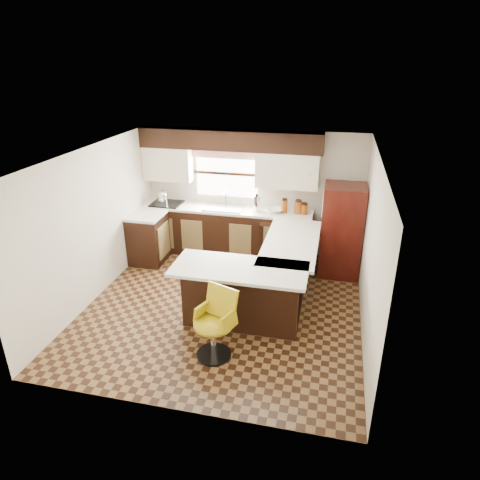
% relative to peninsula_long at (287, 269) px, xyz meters
% --- Properties ---
extents(floor, '(4.40, 4.40, 0.00)m').
position_rel_peninsula_long_xyz_m(floor, '(-0.90, -0.62, -0.45)').
color(floor, '#49301A').
rests_on(floor, ground).
extents(ceiling, '(4.40, 4.40, 0.00)m').
position_rel_peninsula_long_xyz_m(ceiling, '(-0.90, -0.62, 1.95)').
color(ceiling, silver).
rests_on(ceiling, wall_back).
extents(wall_back, '(4.40, 0.00, 4.40)m').
position_rel_peninsula_long_xyz_m(wall_back, '(-0.90, 1.58, 0.75)').
color(wall_back, beige).
rests_on(wall_back, floor).
extents(wall_front, '(4.40, 0.00, 4.40)m').
position_rel_peninsula_long_xyz_m(wall_front, '(-0.90, -2.83, 0.75)').
color(wall_front, beige).
rests_on(wall_front, floor).
extents(wall_left, '(0.00, 4.40, 4.40)m').
position_rel_peninsula_long_xyz_m(wall_left, '(-3.00, -0.62, 0.75)').
color(wall_left, beige).
rests_on(wall_left, floor).
extents(wall_right, '(0.00, 4.40, 4.40)m').
position_rel_peninsula_long_xyz_m(wall_right, '(1.20, -0.62, 0.75)').
color(wall_right, beige).
rests_on(wall_right, floor).
extents(base_cab_back, '(3.30, 0.60, 0.90)m').
position_rel_peninsula_long_xyz_m(base_cab_back, '(-1.35, 1.28, 0.00)').
color(base_cab_back, black).
rests_on(base_cab_back, floor).
extents(base_cab_left, '(0.60, 0.70, 0.90)m').
position_rel_peninsula_long_xyz_m(base_cab_left, '(-2.70, 0.62, 0.00)').
color(base_cab_left, black).
rests_on(base_cab_left, floor).
extents(counter_back, '(3.30, 0.60, 0.04)m').
position_rel_peninsula_long_xyz_m(counter_back, '(-1.35, 1.28, 0.47)').
color(counter_back, silver).
rests_on(counter_back, base_cab_back).
extents(counter_left, '(0.60, 0.70, 0.04)m').
position_rel_peninsula_long_xyz_m(counter_left, '(-2.70, 0.62, 0.47)').
color(counter_left, silver).
rests_on(counter_left, base_cab_left).
extents(soffit, '(3.40, 0.35, 0.36)m').
position_rel_peninsula_long_xyz_m(soffit, '(-1.30, 1.40, 1.77)').
color(soffit, black).
rests_on(soffit, wall_back).
extents(upper_cab_left, '(0.94, 0.35, 0.64)m').
position_rel_peninsula_long_xyz_m(upper_cab_left, '(-2.52, 1.40, 1.27)').
color(upper_cab_left, beige).
rests_on(upper_cab_left, wall_back).
extents(upper_cab_right, '(1.14, 0.35, 0.64)m').
position_rel_peninsula_long_xyz_m(upper_cab_right, '(-0.22, 1.40, 1.27)').
color(upper_cab_right, beige).
rests_on(upper_cab_right, wall_back).
extents(window_pane, '(1.20, 0.02, 0.90)m').
position_rel_peninsula_long_xyz_m(window_pane, '(-1.40, 1.56, 1.10)').
color(window_pane, white).
rests_on(window_pane, wall_back).
extents(valance, '(1.30, 0.06, 0.18)m').
position_rel_peninsula_long_xyz_m(valance, '(-1.40, 1.52, 1.49)').
color(valance, '#D19B93').
rests_on(valance, wall_back).
extents(sink, '(0.75, 0.45, 0.03)m').
position_rel_peninsula_long_xyz_m(sink, '(-1.40, 1.25, 0.51)').
color(sink, '#B2B2B7').
rests_on(sink, counter_back).
extents(dishwasher, '(0.58, 0.03, 0.78)m').
position_rel_peninsula_long_xyz_m(dishwasher, '(-0.35, 0.99, -0.02)').
color(dishwasher, black).
rests_on(dishwasher, floor).
extents(cooktop, '(0.58, 0.50, 0.02)m').
position_rel_peninsula_long_xyz_m(cooktop, '(-2.55, 1.25, 0.51)').
color(cooktop, black).
rests_on(cooktop, counter_back).
extents(peninsula_long, '(0.60, 1.95, 0.90)m').
position_rel_peninsula_long_xyz_m(peninsula_long, '(0.00, 0.00, 0.00)').
color(peninsula_long, black).
rests_on(peninsula_long, floor).
extents(peninsula_return, '(1.65, 0.60, 0.90)m').
position_rel_peninsula_long_xyz_m(peninsula_return, '(-0.53, -0.97, 0.00)').
color(peninsula_return, black).
rests_on(peninsula_return, floor).
extents(counter_pen_long, '(0.84, 1.95, 0.04)m').
position_rel_peninsula_long_xyz_m(counter_pen_long, '(0.05, 0.00, 0.47)').
color(counter_pen_long, silver).
rests_on(counter_pen_long, peninsula_long).
extents(counter_pen_return, '(1.89, 0.84, 0.04)m').
position_rel_peninsula_long_xyz_m(counter_pen_return, '(-0.55, -1.06, 0.47)').
color(counter_pen_return, silver).
rests_on(counter_pen_return, peninsula_return).
extents(refrigerator, '(0.70, 0.67, 1.64)m').
position_rel_peninsula_long_xyz_m(refrigerator, '(0.83, 0.93, 0.37)').
color(refrigerator, '#390E09').
rests_on(refrigerator, floor).
extents(bar_chair, '(0.65, 0.65, 0.95)m').
position_rel_peninsula_long_xyz_m(bar_chair, '(-0.72, -1.83, 0.02)').
color(bar_chair, '#B2990D').
rests_on(bar_chair, floor).
extents(kettle, '(0.20, 0.20, 0.26)m').
position_rel_peninsula_long_xyz_m(kettle, '(-2.62, 1.26, 0.65)').
color(kettle, silver).
rests_on(kettle, cooktop).
extents(percolator, '(0.13, 0.13, 0.29)m').
position_rel_peninsula_long_xyz_m(percolator, '(-0.76, 1.28, 0.64)').
color(percolator, silver).
rests_on(percolator, counter_back).
extents(mixing_bowl, '(0.35, 0.35, 0.07)m').
position_rel_peninsula_long_xyz_m(mixing_bowl, '(-0.41, 1.28, 0.53)').
color(mixing_bowl, white).
rests_on(mixing_bowl, counter_back).
extents(canister_large, '(0.12, 0.12, 0.24)m').
position_rel_peninsula_long_xyz_m(canister_large, '(-0.24, 1.30, 0.61)').
color(canister_large, brown).
rests_on(canister_large, counter_back).
extents(canister_med, '(0.14, 0.14, 0.23)m').
position_rel_peninsula_long_xyz_m(canister_med, '(0.02, 1.30, 0.61)').
color(canister_med, brown).
rests_on(canister_med, counter_back).
extents(canister_small, '(0.13, 0.13, 0.18)m').
position_rel_peninsula_long_xyz_m(canister_small, '(0.13, 1.30, 0.59)').
color(canister_small, brown).
rests_on(canister_small, counter_back).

